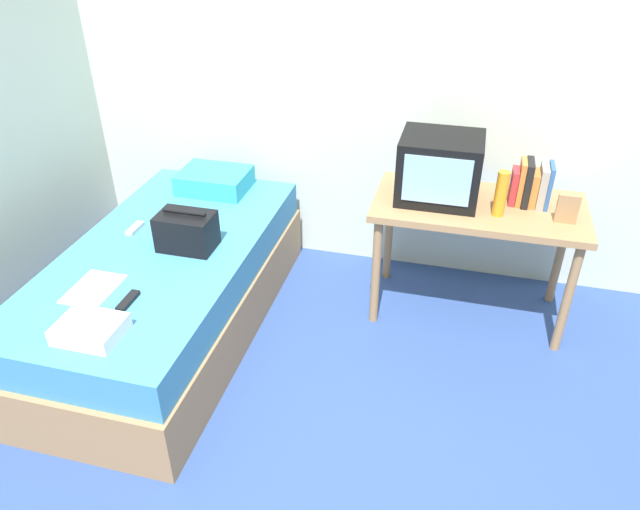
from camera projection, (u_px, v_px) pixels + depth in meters
ground_plane at (289, 488)px, 2.60m from camera, size 8.00×8.00×0.00m
wall_back at (381, 68)px, 3.55m from camera, size 5.20×0.10×2.60m
bed at (167, 290)px, 3.40m from camera, size 1.00×2.00×0.55m
desk at (477, 218)px, 3.35m from camera, size 1.16×0.60×0.73m
tv at (440, 168)px, 3.27m from camera, size 0.44×0.39×0.36m
water_bottle at (501, 194)px, 3.13m from camera, size 0.06×0.06×0.25m
book_row at (531, 185)px, 3.24m from camera, size 0.21×0.17×0.25m
picture_frame at (567, 209)px, 3.08m from camera, size 0.11×0.02×0.16m
pillow at (215, 180)px, 3.84m from camera, size 0.43×0.33×0.13m
handbag at (187, 231)px, 3.21m from camera, size 0.30×0.20×0.23m
magazine at (94, 289)px, 2.92m from camera, size 0.21×0.29×0.01m
remote_dark at (128, 301)px, 2.83m from camera, size 0.04×0.16×0.02m
remote_silver at (135, 228)px, 3.42m from camera, size 0.04×0.14×0.02m
folded_towel at (90, 329)px, 2.61m from camera, size 0.28×0.22×0.07m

